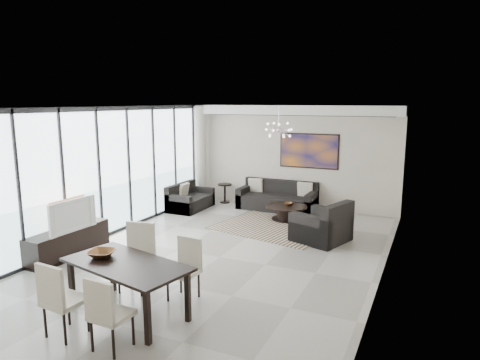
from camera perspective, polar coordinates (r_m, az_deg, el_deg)
The scene contains 20 objects.
room_shell at distance 7.94m, azimuth 0.15°, elevation -0.89°, with size 6.00×9.00×2.90m.
window_wall at distance 9.76m, azimuth -17.87°, elevation 0.85°, with size 0.37×8.95×2.90m.
soffit at distance 11.97m, azimuth 6.76°, elevation 9.23°, with size 5.98×0.40×0.26m, color white.
painting at distance 12.06m, azimuth 9.16°, elevation 3.85°, with size 1.68×0.04×0.98m, color #C86F1B.
chandelier at distance 10.18m, azimuth 5.19°, elevation 6.69°, with size 0.66×0.66×0.71m.
rug at distance 10.43m, azimuth 4.62°, elevation -6.32°, with size 2.67×2.05×0.01m, color black.
coffee_table at distance 11.09m, azimuth 6.19°, elevation -4.23°, with size 1.06×1.06×0.37m.
bowl_coffee at distance 11.08m, azimuth 6.46°, elevation -3.18°, with size 0.24×0.24×0.07m, color brown.
sofa_main at distance 12.14m, azimuth 5.02°, elevation -2.64°, with size 2.18×0.89×0.79m.
loveseat at distance 12.21m, azimuth -6.79°, elevation -2.72°, with size 0.81×1.43×0.72m.
armchair at distance 9.53m, azimuth 10.98°, elevation -6.23°, with size 1.29×1.32×0.89m.
side_table at distance 12.84m, azimuth -2.04°, elevation -1.33°, with size 0.42×0.42×0.58m.
tv_console at distance 9.16m, azimuth -21.99°, elevation -7.69°, with size 0.50×1.79×0.56m, color black.
television at distance 8.84m, azimuth -21.85°, elevation -4.34°, with size 1.08×0.14×0.62m, color gray.
dining_table at distance 6.36m, azimuth -14.86°, elevation -11.35°, with size 2.01×1.30×0.77m.
dining_chair_sw at distance 6.07m, azimuth -23.07°, elevation -13.98°, with size 0.50×0.50×1.02m.
dining_chair_se at distance 5.59m, azimuth -17.47°, elevation -16.21°, with size 0.46×0.46×0.96m.
dining_chair_nw at distance 7.21m, azimuth -13.44°, elevation -9.20°, with size 0.57×0.57×1.08m.
dining_chair_ne at distance 6.77m, azimuth -7.17°, elevation -11.06°, with size 0.46×0.46×0.94m.
bowl_dining at distance 6.65m, azimuth -17.97°, elevation -9.32°, with size 0.38×0.38×0.09m, color brown.
Camera 1 is at (3.68, -7.08, 3.01)m, focal length 32.00 mm.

